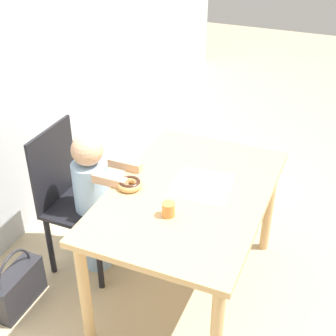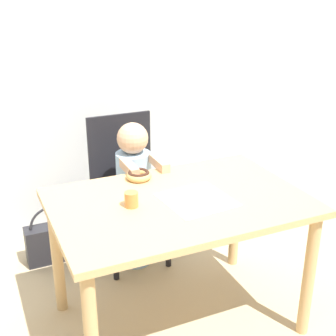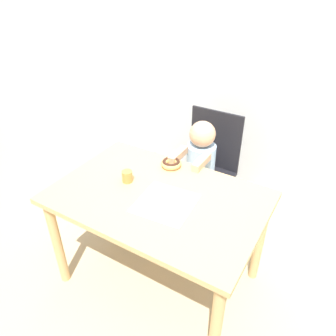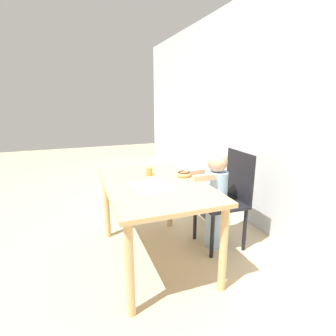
{
  "view_description": "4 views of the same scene",
  "coord_description": "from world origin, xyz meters",
  "px_view_note": "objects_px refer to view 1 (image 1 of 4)",
  "views": [
    {
      "loc": [
        -1.94,
        -0.69,
        2.15
      ],
      "look_at": [
        -0.0,
        0.12,
        0.85
      ],
      "focal_mm": 50.0,
      "sensor_mm": 36.0,
      "label": 1
    },
    {
      "loc": [
        -0.88,
        -1.85,
        1.73
      ],
      "look_at": [
        -0.0,
        0.12,
        0.85
      ],
      "focal_mm": 50.0,
      "sensor_mm": 36.0,
      "label": 2
    },
    {
      "loc": [
        0.83,
        -1.27,
        1.9
      ],
      "look_at": [
        -0.0,
        0.12,
        0.85
      ],
      "focal_mm": 35.0,
      "sensor_mm": 36.0,
      "label": 3
    },
    {
      "loc": [
        2.01,
        -0.62,
        1.43
      ],
      "look_at": [
        -0.0,
        0.12,
        0.85
      ],
      "focal_mm": 28.0,
      "sensor_mm": 36.0,
      "label": 4
    }
  ],
  "objects_px": {
    "chair": "(75,199)",
    "donut": "(130,184)",
    "child_figure": "(93,201)",
    "handbag": "(18,287)",
    "cup": "(168,209)"
  },
  "relations": [
    {
      "from": "child_figure",
      "to": "donut",
      "type": "relative_size",
      "value": 6.99
    },
    {
      "from": "child_figure",
      "to": "donut",
      "type": "bearing_deg",
      "value": -104.6
    },
    {
      "from": "donut",
      "to": "cup",
      "type": "distance_m",
      "value": 0.32
    },
    {
      "from": "child_figure",
      "to": "handbag",
      "type": "bearing_deg",
      "value": 152.07
    },
    {
      "from": "handbag",
      "to": "cup",
      "type": "xyz_separation_m",
      "value": [
        0.26,
        -0.84,
        0.62
      ]
    },
    {
      "from": "child_figure",
      "to": "donut",
      "type": "height_order",
      "value": "child_figure"
    },
    {
      "from": "child_figure",
      "to": "cup",
      "type": "height_order",
      "value": "child_figure"
    },
    {
      "from": "chair",
      "to": "donut",
      "type": "relative_size",
      "value": 6.9
    },
    {
      "from": "handbag",
      "to": "cup",
      "type": "relative_size",
      "value": 5.29
    },
    {
      "from": "chair",
      "to": "child_figure",
      "type": "xyz_separation_m",
      "value": [
        0.0,
        -0.13,
        0.02
      ]
    },
    {
      "from": "chair",
      "to": "cup",
      "type": "bearing_deg",
      "value": -107.35
    },
    {
      "from": "handbag",
      "to": "child_figure",
      "type": "bearing_deg",
      "value": -27.93
    },
    {
      "from": "handbag",
      "to": "donut",
      "type": "bearing_deg",
      "value": -53.83
    },
    {
      "from": "chair",
      "to": "child_figure",
      "type": "height_order",
      "value": "child_figure"
    },
    {
      "from": "child_figure",
      "to": "cup",
      "type": "bearing_deg",
      "value": -110.85
    }
  ]
}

